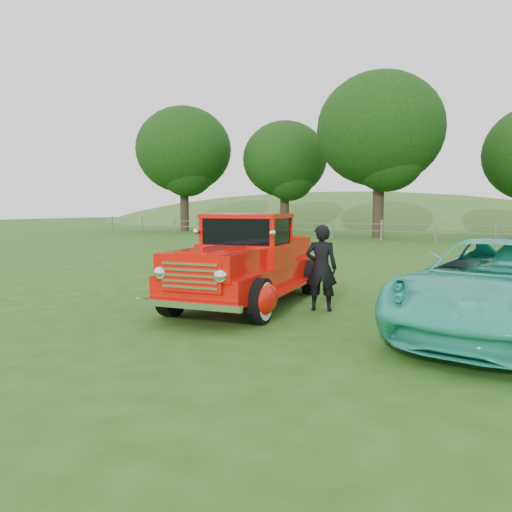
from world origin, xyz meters
The scene contains 9 objects.
ground centered at (0.00, 0.00, 0.00)m, with size 140.00×140.00×0.00m, color #274C14.
distant_hills centered at (-4.08, 59.46, -4.55)m, with size 116.00×60.00×18.00m.
fence_line centered at (0.00, 22.00, 0.60)m, with size 48.00×0.12×1.20m.
tree_far_west centered at (-20.00, 26.00, 6.49)m, with size 7.60×7.60×9.93m.
tree_mid_west centered at (-12.00, 28.00, 5.55)m, with size 6.40×6.40×8.46m.
tree_near_west centered at (-4.00, 25.00, 6.80)m, with size 8.00×8.00×10.42m.
red_pickup centered at (-0.50, 1.49, 0.80)m, with size 2.63×5.15×1.78m.
teal_sedan centered at (3.99, 1.26, 0.71)m, with size 2.37×5.14×1.43m, color #2FBC9F.
man centered at (0.99, 1.56, 0.80)m, with size 0.58×0.38×1.59m, color black.
Camera 1 is at (4.22, -7.02, 1.90)m, focal length 35.00 mm.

